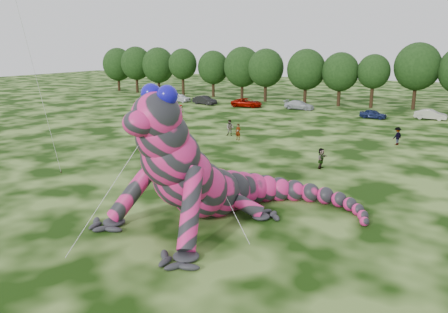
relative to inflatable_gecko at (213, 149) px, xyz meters
name	(u,v)px	position (x,y,z in m)	size (l,w,h in m)	color
ground	(153,236)	(-1.38, -4.28, -4.07)	(240.00, 240.00, 0.00)	#16330A
inflatable_gecko	(213,149)	(0.00, 0.00, 0.00)	(13.70, 16.27, 8.13)	#D82273
flying_kite	(16,1)	(-13.71, -1.73, 8.72)	(2.49, 4.25, 14.59)	red
tree_0	(118,69)	(-55.94, 54.96, 0.69)	(6.91, 6.22, 9.51)	black
tree_1	(136,70)	(-49.73, 53.77, 0.84)	(6.74, 6.07, 9.81)	black
tree_2	(158,71)	(-44.40, 54.48, 0.75)	(7.04, 6.34, 9.64)	black
tree_3	(183,72)	(-37.09, 52.79, 0.65)	(5.81, 5.23, 9.44)	black
tree_4	(213,74)	(-31.02, 54.43, 0.46)	(6.22, 5.60, 9.06)	black
tree_5	(242,73)	(-24.50, 54.16, 0.83)	(7.16, 6.44, 9.80)	black
tree_6	(266,75)	(-18.93, 52.41, 0.68)	(6.52, 5.86, 9.49)	black
tree_7	(306,77)	(-11.46, 52.53, 0.67)	(6.68, 6.01, 9.48)	black
tree_8	(340,79)	(-5.60, 52.71, 0.40)	(6.14, 5.53, 8.94)	black
tree_9	(373,81)	(-0.31, 53.07, 0.27)	(5.27, 4.74, 8.68)	black
tree_10	(416,76)	(6.02, 54.30, 1.18)	(7.09, 6.38, 10.50)	black
car_0	(180,98)	(-32.59, 44.74, -3.31)	(1.78, 4.44, 1.51)	white
car_1	(205,100)	(-26.62, 43.69, -3.32)	(1.58, 4.53, 1.49)	black
car_2	(247,103)	(-18.74, 44.18, -3.35)	(2.39, 5.18, 1.44)	#970901
car_3	(299,105)	(-10.15, 45.68, -3.36)	(1.97, 4.84, 1.41)	silver
car_4	(373,114)	(2.00, 41.95, -3.44)	(1.47, 3.66, 1.25)	#172150
car_5	(431,115)	(9.18, 44.72, -3.38)	(1.46, 4.19, 1.38)	beige
spectator_5	(321,158)	(2.82, 13.15, -3.20)	(1.61, 0.51, 1.73)	gray
spectator_4	(181,111)	(-22.54, 30.18, -3.18)	(0.86, 0.56, 1.76)	gray
spectator_0	(238,132)	(-8.31, 19.97, -3.18)	(0.65, 0.43, 1.78)	gray
spectator_1	(230,128)	(-10.13, 21.55, -3.15)	(0.90, 0.70, 1.84)	gray
spectator_2	(397,136)	(7.22, 25.58, -3.14)	(1.20, 0.69, 1.86)	gray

